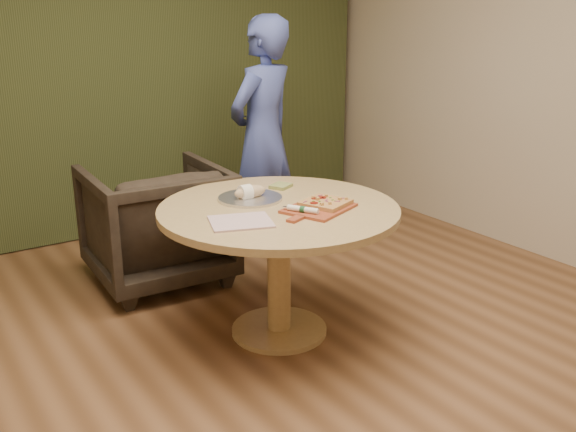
% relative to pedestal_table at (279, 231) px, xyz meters
% --- Properties ---
extents(room_shell, '(5.04, 6.04, 2.84)m').
position_rel_pedestal_table_xyz_m(room_shell, '(-0.22, -0.67, 0.79)').
color(room_shell, brown).
rests_on(room_shell, ground).
extents(curtain, '(4.80, 0.14, 2.78)m').
position_rel_pedestal_table_xyz_m(curtain, '(-0.22, 2.23, 0.79)').
color(curtain, '#2C3518').
rests_on(curtain, ground).
extents(pedestal_table, '(1.30, 1.30, 0.75)m').
position_rel_pedestal_table_xyz_m(pedestal_table, '(0.00, 0.00, 0.00)').
color(pedestal_table, tan).
rests_on(pedestal_table, ground).
extents(pizza_paddle, '(0.47, 0.39, 0.01)m').
position_rel_pedestal_table_xyz_m(pizza_paddle, '(0.13, -0.17, 0.15)').
color(pizza_paddle, '#9B4427').
rests_on(pizza_paddle, pedestal_table).
extents(flatbread_pizza, '(0.29, 0.29, 0.04)m').
position_rel_pedestal_table_xyz_m(flatbread_pizza, '(0.20, -0.15, 0.17)').
color(flatbread_pizza, '#BA8948').
rests_on(flatbread_pizza, pizza_paddle).
extents(cutlery_roll, '(0.12, 0.18, 0.03)m').
position_rel_pedestal_table_xyz_m(cutlery_roll, '(0.02, -0.19, 0.17)').
color(cutlery_roll, '#F0E7CF').
rests_on(cutlery_roll, pizza_paddle).
extents(newspaper, '(0.37, 0.33, 0.01)m').
position_rel_pedestal_table_xyz_m(newspaper, '(-0.31, -0.13, 0.15)').
color(newspaper, white).
rests_on(newspaper, pedestal_table).
extents(serving_tray, '(0.36, 0.36, 0.02)m').
position_rel_pedestal_table_xyz_m(serving_tray, '(-0.06, 0.20, 0.15)').
color(serving_tray, silver).
rests_on(serving_tray, pedestal_table).
extents(bread_roll, '(0.19, 0.09, 0.09)m').
position_rel_pedestal_table_xyz_m(bread_roll, '(-0.07, 0.20, 0.18)').
color(bread_roll, tan).
rests_on(bread_roll, serving_tray).
extents(green_packet, '(0.15, 0.14, 0.02)m').
position_rel_pedestal_table_xyz_m(green_packet, '(0.22, 0.31, 0.15)').
color(green_packet, olive).
rests_on(green_packet, pedestal_table).
extents(armchair, '(0.89, 0.84, 0.88)m').
position_rel_pedestal_table_xyz_m(armchair, '(-0.26, 1.08, -0.17)').
color(armchair, black).
rests_on(armchair, ground).
extents(person_standing, '(0.74, 0.61, 1.73)m').
position_rel_pedestal_table_xyz_m(person_standing, '(0.64, 1.20, 0.25)').
color(person_standing, '#40509B').
rests_on(person_standing, ground).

